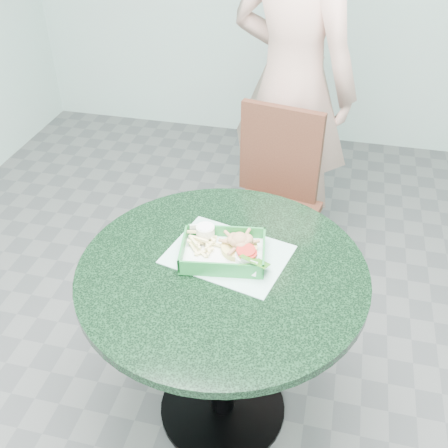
% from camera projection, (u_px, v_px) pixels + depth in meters
% --- Properties ---
extents(floor, '(4.00, 5.00, 0.02)m').
position_uv_depth(floor, '(223.00, 408.00, 2.16)').
color(floor, '#303335').
rests_on(floor, ground).
extents(cafe_table, '(0.95, 0.95, 0.75)m').
position_uv_depth(cafe_table, '(222.00, 309.00, 1.81)').
color(cafe_table, black).
rests_on(cafe_table, floor).
extents(dining_chair, '(0.39, 0.39, 0.93)m').
position_uv_depth(dining_chair, '(275.00, 193.00, 2.48)').
color(dining_chair, black).
rests_on(dining_chair, floor).
extents(diner_person, '(0.97, 0.82, 2.26)m').
position_uv_depth(diner_person, '(295.00, 43.00, 2.41)').
color(diner_person, tan).
rests_on(diner_person, floor).
extents(placemat, '(0.44, 0.37, 0.00)m').
position_uv_depth(placemat, '(228.00, 259.00, 1.76)').
color(placemat, '#99CABD').
rests_on(placemat, cafe_table).
extents(food_basket, '(0.27, 0.20, 0.06)m').
position_uv_depth(food_basket, '(223.00, 258.00, 1.74)').
color(food_basket, '#1D7B33').
rests_on(food_basket, placemat).
extents(crab_sandwich, '(0.12, 0.12, 0.07)m').
position_uv_depth(crab_sandwich, '(240.00, 249.00, 1.73)').
color(crab_sandwich, tan).
rests_on(crab_sandwich, food_basket).
extents(fries_pile, '(0.12, 0.13, 0.04)m').
position_uv_depth(fries_pile, '(206.00, 242.00, 1.78)').
color(fries_pile, '#F9E697').
rests_on(fries_pile, food_basket).
extents(sauce_ramekin, '(0.06, 0.06, 0.04)m').
position_uv_depth(sauce_ramekin, '(209.00, 233.00, 1.79)').
color(sauce_ramekin, white).
rests_on(sauce_ramekin, food_basket).
extents(garnish_cup, '(0.11, 0.11, 0.04)m').
position_uv_depth(garnish_cup, '(247.00, 264.00, 1.68)').
color(garnish_cup, white).
rests_on(garnish_cup, food_basket).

